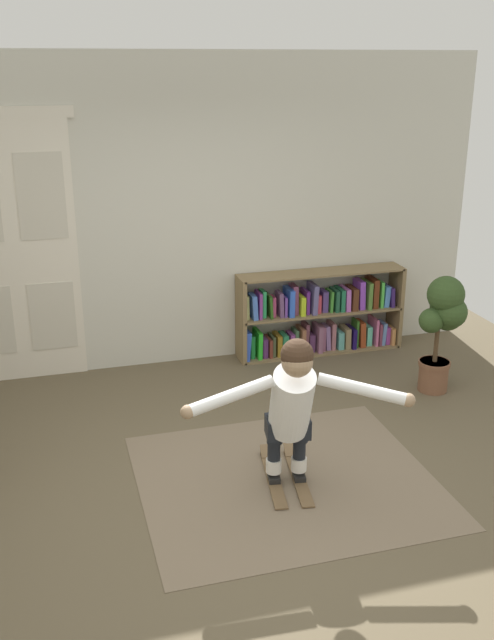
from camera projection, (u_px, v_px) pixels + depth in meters
The scene contains 8 objects.
ground_plane at pixel (255, 501), 4.87m from camera, with size 7.20×7.20×0.00m, color brown.
back_wall at pixel (176, 215), 6.73m from camera, with size 6.00×0.10×2.90m, color beige.
double_door at pixel (14, 250), 6.37m from camera, with size 1.22×0.05×2.45m.
rug at pixel (286, 480), 5.12m from camera, with size 2.05×1.82×0.01m, color #766551.
bookshelf at pixel (321, 317), 7.27m from camera, with size 1.70×0.30×0.85m.
potted_plant at pixel (443, 319), 6.27m from camera, with size 0.42×0.35×1.07m.
skis_pair at pixel (285, 475), 5.14m from camera, with size 0.39×0.79×0.07m.
person_skier at pixel (292, 401), 4.73m from camera, with size 1.47×0.70×1.11m.
Camera 1 is at (-1.20, -3.99, 2.80)m, focal length 40.51 mm.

